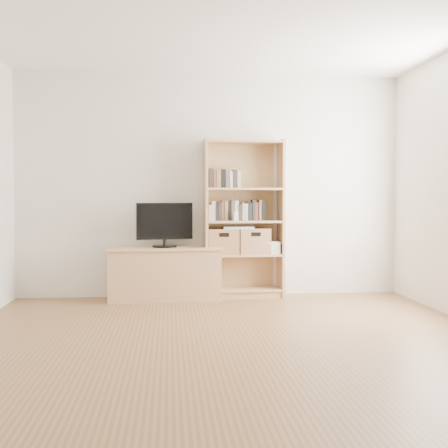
{
  "coord_description": "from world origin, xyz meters",
  "views": [
    {
      "loc": [
        -0.49,
        -4.1,
        1.15
      ],
      "look_at": [
        0.1,
        1.9,
        0.87
      ],
      "focal_mm": 45.0,
      "sensor_mm": 36.0,
      "label": 1
    }
  ],
  "objects": [
    {
      "name": "front_wall",
      "position": [
        0.0,
        -2.5,
        1.3
      ],
      "size": [
        4.5,
        0.02,
        2.6
      ],
      "primitive_type": "cube",
      "color": "silver",
      "rests_on": "floor"
    },
    {
      "name": "baby_monitor",
      "position": [
        0.27,
        2.23,
        0.94
      ],
      "size": [
        0.05,
        0.04,
        0.1
      ],
      "primitive_type": "cube",
      "rotation": [
        0.0,
        0.0,
        -0.06
      ],
      "color": "white",
      "rests_on": "bookshelf"
    },
    {
      "name": "basket_left",
      "position": [
        0.12,
        2.32,
        0.65
      ],
      "size": [
        0.36,
        0.3,
        0.29
      ],
      "primitive_type": "cube",
      "rotation": [
        0.0,
        0.0,
        0.02
      ],
      "color": "#9A6E45",
      "rests_on": "bookshelf"
    },
    {
      "name": "books_row_upper",
      "position": [
        0.16,
        2.35,
        1.37
      ],
      "size": [
        0.4,
        0.16,
        0.21
      ],
      "primitive_type": "cube",
      "rotation": [
        0.0,
        0.0,
        0.04
      ],
      "color": "#A9A490",
      "rests_on": "bookshelf"
    },
    {
      "name": "laptop",
      "position": [
        0.31,
        2.32,
        0.81
      ],
      "size": [
        0.36,
        0.27,
        0.03
      ],
      "primitive_type": "cube",
      "rotation": [
        0.0,
        0.0,
        -0.07
      ],
      "color": "silver",
      "rests_on": "basket_left"
    },
    {
      "name": "floor",
      "position": [
        0.0,
        0.0,
        0.0
      ],
      "size": [
        4.5,
        5.0,
        0.01
      ],
      "primitive_type": "cube",
      "color": "brown",
      "rests_on": "ground"
    },
    {
      "name": "magazine_stack",
      "position": [
        0.68,
        2.34,
        0.57
      ],
      "size": [
        0.19,
        0.27,
        0.12
      ],
      "primitive_type": "cube",
      "rotation": [
        0.0,
        0.0,
        0.03
      ],
      "color": "beige",
      "rests_on": "bookshelf"
    },
    {
      "name": "books_row_mid",
      "position": [
        0.37,
        2.36,
        1.0
      ],
      "size": [
        0.77,
        0.18,
        0.21
      ],
      "primitive_type": "cube",
      "rotation": [
        0.0,
        0.0,
        0.04
      ],
      "color": "#A9A490",
      "rests_on": "bookshelf"
    },
    {
      "name": "tv_stand",
      "position": [
        -0.54,
        2.27,
        0.29
      ],
      "size": [
        1.26,
        0.5,
        0.57
      ],
      "primitive_type": "cube",
      "rotation": [
        0.0,
        0.0,
        0.02
      ],
      "color": "#AC7E58",
      "rests_on": "floor"
    },
    {
      "name": "television",
      "position": [
        -0.54,
        2.27,
        0.85
      ],
      "size": [
        0.64,
        0.17,
        0.5
      ],
      "primitive_type": "cube",
      "rotation": [
        0.0,
        0.0,
        0.19
      ],
      "color": "black",
      "rests_on": "tv_stand"
    },
    {
      "name": "back_wall",
      "position": [
        0.0,
        2.5,
        1.3
      ],
      "size": [
        4.5,
        0.02,
        2.6
      ],
      "primitive_type": "cube",
      "color": "silver",
      "rests_on": "floor"
    },
    {
      "name": "basket_right",
      "position": [
        0.48,
        2.34,
        0.65
      ],
      "size": [
        0.38,
        0.32,
        0.29
      ],
      "primitive_type": "cube",
      "rotation": [
        0.0,
        0.0,
        0.08
      ],
      "color": "#9A6E45",
      "rests_on": "bookshelf"
    },
    {
      "name": "bookshelf",
      "position": [
        0.37,
        2.34,
        0.91
      ],
      "size": [
        0.92,
        0.35,
        1.83
      ],
      "primitive_type": "cube",
      "rotation": [
        0.0,
        0.0,
        0.03
      ],
      "color": "#AC7E58",
      "rests_on": "floor"
    }
  ]
}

